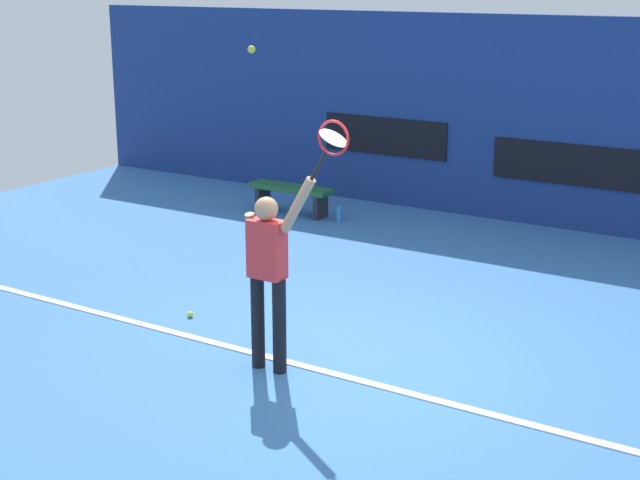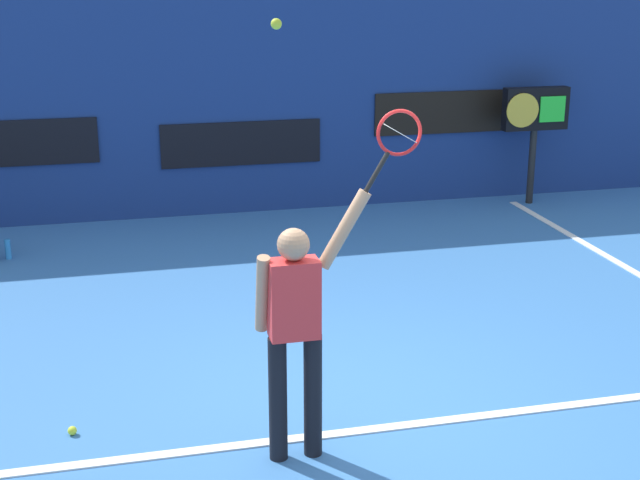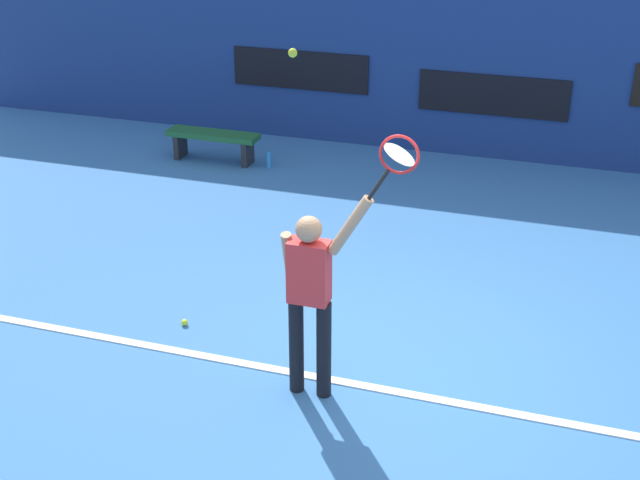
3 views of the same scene
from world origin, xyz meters
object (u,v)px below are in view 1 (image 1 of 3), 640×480
water_bottle (339,213)px  spare_ball (190,314)px  tennis_racket (332,141)px  tennis_player (268,268)px  tennis_ball (251,49)px  court_bench (291,193)px

water_bottle → spare_ball: bearing=-79.7°
tennis_racket → water_bottle: 6.36m
water_bottle → tennis_racket: bearing=-59.2°
tennis_racket → spare_ball: tennis_racket is taller
tennis_player → spare_ball: bearing=156.6°
tennis_player → water_bottle: tennis_player is taller
tennis_player → water_bottle: size_ratio=8.06×
tennis_player → spare_ball: size_ratio=28.43×
tennis_racket → water_bottle: bearing=120.8°
tennis_player → tennis_ball: tennis_ball is taller
tennis_racket → court_bench: 6.77m
tennis_ball → spare_ball: bearing=153.6°
tennis_ball → water_bottle: tennis_ball is taller
tennis_player → tennis_ball: 2.00m
spare_ball → tennis_player: bearing=-23.4°
tennis_racket → court_bench: size_ratio=0.43×
water_bottle → tennis_player: bearing=-65.2°
tennis_ball → water_bottle: (-2.26, 5.19, -2.89)m
court_bench → spare_ball: size_ratio=20.59×
spare_ball → tennis_ball: bearing=-26.4°
tennis_racket → water_bottle: (-3.06, 5.15, -2.15)m
tennis_player → court_bench: 6.12m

